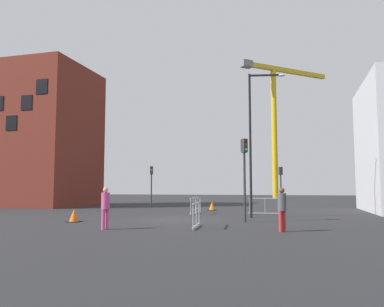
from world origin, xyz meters
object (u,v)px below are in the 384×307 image
at_px(traffic_light_verge, 151,180).
at_px(traffic_cone_orange, 212,206).
at_px(pedestrian_walking, 105,205).
at_px(construction_crane, 276,109).
at_px(pedestrian_waiting, 282,206).
at_px(streetlamp_tall, 254,132).
at_px(traffic_light_median, 245,166).
at_px(traffic_light_far, 281,180).
at_px(traffic_cone_on_verge, 74,216).

bearing_deg(traffic_light_verge, traffic_cone_orange, -19.25).
height_order(pedestrian_walking, traffic_cone_orange, pedestrian_walking).
height_order(construction_crane, pedestrian_walking, construction_crane).
bearing_deg(pedestrian_walking, pedestrian_waiting, 8.71).
distance_m(streetlamp_tall, traffic_light_median, 3.79).
bearing_deg(pedestrian_waiting, pedestrian_walking, -171.29).
bearing_deg(traffic_light_median, traffic_light_verge, 128.74).
relative_size(traffic_light_median, traffic_cone_orange, 6.53).
bearing_deg(traffic_cone_orange, construction_crane, 84.39).
distance_m(streetlamp_tall, traffic_light_verge, 13.72).
xyz_separation_m(traffic_light_far, traffic_cone_on_verge, (-9.57, -17.36, -2.12)).
distance_m(streetlamp_tall, traffic_light_far, 12.44).
bearing_deg(traffic_cone_orange, traffic_light_median, -68.93).
bearing_deg(traffic_light_far, traffic_cone_on_verge, -118.87).
height_order(traffic_light_median, traffic_light_verge, traffic_light_median).
bearing_deg(streetlamp_tall, traffic_cone_on_verge, -148.66).
distance_m(traffic_light_far, traffic_light_verge, 11.38).
height_order(streetlamp_tall, traffic_cone_orange, streetlamp_tall).
relative_size(traffic_light_verge, pedestrian_walking, 2.08).
height_order(traffic_light_verge, traffic_cone_on_verge, traffic_light_verge).
bearing_deg(streetlamp_tall, pedestrian_walking, -123.31).
relative_size(streetlamp_tall, pedestrian_walking, 4.88).
bearing_deg(traffic_cone_orange, pedestrian_walking, -94.60).
height_order(streetlamp_tall, traffic_light_far, streetlamp_tall).
height_order(streetlamp_tall, pedestrian_walking, streetlamp_tall).
xyz_separation_m(streetlamp_tall, traffic_light_verge, (-9.97, 9.08, -2.53)).
xyz_separation_m(streetlamp_tall, traffic_cone_orange, (-4.10, 7.03, -4.68)).
bearing_deg(traffic_cone_on_verge, traffic_light_median, 14.20).
relative_size(traffic_cone_on_verge, traffic_cone_orange, 1.01).
relative_size(traffic_light_far, traffic_light_verge, 0.99).
bearing_deg(pedestrian_walking, traffic_light_far, 72.68).
height_order(traffic_light_far, traffic_cone_orange, traffic_light_far).
xyz_separation_m(traffic_light_median, traffic_cone_on_verge, (-8.38, -2.12, -2.51)).
relative_size(streetlamp_tall, traffic_light_far, 2.38).
bearing_deg(traffic_cone_on_verge, construction_crane, 80.44).
height_order(construction_crane, traffic_light_median, construction_crane).
distance_m(traffic_light_verge, pedestrian_walking, 17.85).
distance_m(traffic_light_median, traffic_cone_orange, 11.15).
bearing_deg(pedestrian_walking, traffic_light_median, 44.27).
xyz_separation_m(traffic_light_verge, pedestrian_waiting, (11.74, -16.09, -1.45)).
bearing_deg(pedestrian_walking, construction_crane, 84.70).
xyz_separation_m(construction_crane, pedestrian_walking, (-4.60, -49.52, -13.74)).
distance_m(construction_crane, streetlamp_tall, 42.56).
distance_m(streetlamp_tall, traffic_cone_on_verge, 11.08).
bearing_deg(traffic_light_verge, traffic_cone_on_verge, -84.44).
bearing_deg(traffic_cone_on_verge, streetlamp_tall, 31.34).
distance_m(pedestrian_waiting, traffic_cone_orange, 15.23).
bearing_deg(pedestrian_walking, traffic_cone_orange, 85.40).
bearing_deg(traffic_cone_orange, pedestrian_waiting, -67.33).
bearing_deg(streetlamp_tall, traffic_light_far, 85.35).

